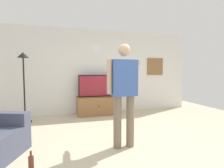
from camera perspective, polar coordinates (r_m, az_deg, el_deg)
The scene contains 9 objects.
ground_plane at distance 3.17m, azimuth 6.97°, elevation -20.81°, with size 8.40×8.40×0.00m, color beige.
back_wall at distance 5.72m, azimuth -4.31°, elevation 4.17°, with size 6.40×0.10×2.70m, color silver.
tv_stand at distance 5.45m, azimuth -4.94°, elevation -7.15°, with size 1.23×0.58×0.56m.
television at distance 5.41m, azimuth -5.07°, elevation -0.59°, with size 1.13×0.07×0.68m.
wall_clock at distance 5.69m, azimuth -5.59°, elevation 11.73°, with size 0.30×0.30×0.03m, color white.
framed_picture at distance 6.38m, azimuth 14.02°, elevation 5.60°, with size 0.62×0.04×0.60m, color olive.
floor_lamp at distance 5.02m, azimuth -27.21°, elevation 3.39°, with size 0.32×0.32×1.84m.
person_standing_nearer_lamp at distance 3.01m, azimuth 3.93°, elevation -1.61°, with size 0.61×0.78×1.81m.
beverage_bottle at distance 2.59m, azimuth -25.17°, elevation -23.53°, with size 0.07×0.07×0.35m.
Camera 1 is at (-1.11, -2.66, 1.33)m, focal length 27.63 mm.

